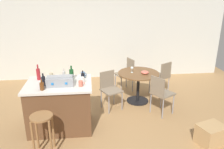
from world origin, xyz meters
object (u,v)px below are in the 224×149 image
at_px(folding_chair_near, 126,72).
at_px(cup_2, 81,83).
at_px(folding_chair_right, 162,75).
at_px(bottle_3, 42,86).
at_px(folding_chair_far, 110,87).
at_px(bottle_1, 38,74).
at_px(folding_chair_left, 161,92).
at_px(cup_1, 82,80).
at_px(bottle_0, 72,74).
at_px(bottle_4, 83,76).
at_px(wine_glass, 132,68).
at_px(bottle_5, 43,81).
at_px(cup_3, 51,76).
at_px(cardboard_box, 211,134).
at_px(toolbox, 60,81).
at_px(wooden_stool, 42,126).
at_px(cup_0, 83,75).
at_px(dining_table, 138,80).
at_px(bottle_2, 64,75).
at_px(serving_bowl, 145,72).
at_px(kitchen_island, 60,105).

distance_m(folding_chair_near, cup_2, 2.20).
relative_size(folding_chair_right, bottle_3, 4.80).
bearing_deg(folding_chair_far, bottle_1, -161.77).
relative_size(folding_chair_left, cup_1, 7.11).
distance_m(bottle_0, cup_2, 0.42).
relative_size(bottle_1, bottle_4, 1.63).
relative_size(cup_1, wine_glass, 0.85).
relative_size(bottle_5, cup_3, 2.14).
bearing_deg(cardboard_box, toolbox, 164.81).
relative_size(wooden_stool, bottle_4, 3.76).
distance_m(bottle_1, bottle_4, 0.84).
bearing_deg(bottle_3, folding_chair_right, 30.59).
relative_size(bottle_4, cup_0, 1.50).
xyz_separation_m(wooden_stool, bottle_4, (0.64, 0.90, 0.48)).
xyz_separation_m(toolbox, cup_0, (0.40, 0.37, -0.03)).
xyz_separation_m(wine_glass, cardboard_box, (1.06, -1.80, -0.66)).
distance_m(folding_chair_left, cup_0, 1.66).
xyz_separation_m(folding_chair_near, bottle_0, (-1.32, -1.46, 0.51)).
bearing_deg(folding_chair_left, dining_table, 116.30).
xyz_separation_m(toolbox, wine_glass, (1.52, 1.10, -0.17)).
distance_m(bottle_1, cup_3, 0.24).
bearing_deg(cup_1, cup_0, 86.61).
distance_m(dining_table, bottle_1, 2.28).
distance_m(bottle_2, serving_bowl, 1.88).
bearing_deg(bottle_2, cup_2, -52.62).
relative_size(bottle_3, cup_0, 1.50).
bearing_deg(wooden_stool, bottle_5, 94.34).
bearing_deg(cup_0, bottle_3, -141.33).
distance_m(folding_chair_right, bottle_4, 2.30).
bearing_deg(dining_table, folding_chair_far, -160.03).
bearing_deg(cup_1, bottle_5, -171.81).
bearing_deg(folding_chair_right, folding_chair_far, -157.37).
relative_size(cup_0, cup_1, 1.00).
distance_m(cup_0, cup_3, 0.61).
bearing_deg(bottle_0, kitchen_island, -142.20).
relative_size(toolbox, cup_3, 4.38).
bearing_deg(bottle_1, bottle_0, -4.22).
height_order(wooden_stool, bottle_5, bottle_5).
bearing_deg(dining_table, cup_3, -160.49).
distance_m(dining_table, cup_1, 1.64).
xyz_separation_m(wooden_stool, cardboard_box, (2.82, -0.04, -0.34)).
height_order(folding_chair_right, cup_3, cup_3).
bearing_deg(cup_0, bottle_4, -92.21).
xyz_separation_m(folding_chair_far, cup_3, (-1.18, -0.41, 0.47)).
bearing_deg(folding_chair_left, folding_chair_right, 70.89).
height_order(folding_chair_left, cup_3, cup_3).
bearing_deg(folding_chair_left, bottle_2, -179.07).
height_order(folding_chair_left, bottle_4, bottle_4).
height_order(folding_chair_right, cup_1, cup_1).
relative_size(wooden_stool, cup_1, 5.61).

